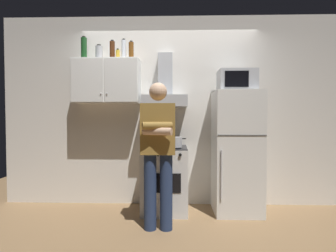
{
  "coord_description": "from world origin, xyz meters",
  "views": [
    {
      "loc": [
        0.1,
        -3.33,
        1.26
      ],
      "look_at": [
        0.0,
        0.0,
        1.15
      ],
      "focal_mm": 28.88,
      "sensor_mm": 36.0,
      "label": 1
    }
  ],
  "objects_px": {
    "range_hood": "(165,93)",
    "bottle_vodka_clear": "(124,50)",
    "upper_cabinet": "(107,82)",
    "person_standing": "(158,149)",
    "microwave": "(237,81)",
    "bottle_wine_green": "(84,48)",
    "cooking_pot": "(175,142)",
    "refrigerator": "(236,152)",
    "bottle_rum_dark": "(112,51)",
    "bottle_beer_brown": "(131,51)",
    "stove_oven": "(165,179)",
    "bottle_canister_steel": "(99,52)",
    "bottle_spice_jar": "(118,55)"
  },
  "relations": [
    {
      "from": "range_hood",
      "to": "bottle_vodka_clear",
      "type": "xyz_separation_m",
      "value": [
        -0.57,
        0.02,
        0.59
      ]
    },
    {
      "from": "upper_cabinet",
      "to": "person_standing",
      "type": "distance_m",
      "value": 1.35
    },
    {
      "from": "microwave",
      "to": "bottle_vodka_clear",
      "type": "height_order",
      "value": "bottle_vodka_clear"
    },
    {
      "from": "bottle_wine_green",
      "to": "bottle_vodka_clear",
      "type": "xyz_separation_m",
      "value": [
        0.54,
        0.05,
        -0.01
      ]
    },
    {
      "from": "upper_cabinet",
      "to": "cooking_pot",
      "type": "xyz_separation_m",
      "value": [
        0.93,
        -0.24,
        -0.81
      ]
    },
    {
      "from": "microwave",
      "to": "bottle_vodka_clear",
      "type": "distance_m",
      "value": 1.59
    },
    {
      "from": "person_standing",
      "to": "refrigerator",
      "type": "bearing_deg",
      "value": 31.23
    },
    {
      "from": "bottle_rum_dark",
      "to": "bottle_beer_brown",
      "type": "bearing_deg",
      "value": -7.27
    },
    {
      "from": "cooking_pot",
      "to": "refrigerator",
      "type": "bearing_deg",
      "value": 8.32
    },
    {
      "from": "bottle_rum_dark",
      "to": "upper_cabinet",
      "type": "bearing_deg",
      "value": -157.86
    },
    {
      "from": "stove_oven",
      "to": "cooking_pot",
      "type": "bearing_deg",
      "value": -42.49
    },
    {
      "from": "cooking_pot",
      "to": "bottle_canister_steel",
      "type": "distance_m",
      "value": 1.6
    },
    {
      "from": "refrigerator",
      "to": "bottle_wine_green",
      "type": "height_order",
      "value": "bottle_wine_green"
    },
    {
      "from": "bottle_spice_jar",
      "to": "bottle_rum_dark",
      "type": "height_order",
      "value": "bottle_rum_dark"
    },
    {
      "from": "stove_oven",
      "to": "microwave",
      "type": "distance_m",
      "value": 1.62
    },
    {
      "from": "microwave",
      "to": "bottle_canister_steel",
      "type": "xyz_separation_m",
      "value": [
        -1.85,
        0.08,
        0.4
      ]
    },
    {
      "from": "person_standing",
      "to": "bottle_canister_steel",
      "type": "height_order",
      "value": "bottle_canister_steel"
    },
    {
      "from": "refrigerator",
      "to": "range_hood",
      "type": "bearing_deg",
      "value": 172.45
    },
    {
      "from": "microwave",
      "to": "bottle_canister_steel",
      "type": "distance_m",
      "value": 1.9
    },
    {
      "from": "range_hood",
      "to": "person_standing",
      "type": "height_order",
      "value": "range_hood"
    },
    {
      "from": "bottle_beer_brown",
      "to": "range_hood",
      "type": "bearing_deg",
      "value": 1.03
    },
    {
      "from": "refrigerator",
      "to": "bottle_wine_green",
      "type": "relative_size",
      "value": 5.15
    },
    {
      "from": "bottle_rum_dark",
      "to": "bottle_spice_jar",
      "type": "bearing_deg",
      "value": -14.38
    },
    {
      "from": "range_hood",
      "to": "microwave",
      "type": "distance_m",
      "value": 0.97
    },
    {
      "from": "bottle_wine_green",
      "to": "microwave",
      "type": "bearing_deg",
      "value": -2.05
    },
    {
      "from": "bottle_canister_steel",
      "to": "bottle_beer_brown",
      "type": "relative_size",
      "value": 0.78
    },
    {
      "from": "microwave",
      "to": "bottle_beer_brown",
      "type": "height_order",
      "value": "bottle_beer_brown"
    },
    {
      "from": "stove_oven",
      "to": "upper_cabinet",
      "type": "bearing_deg",
      "value": 171.1
    },
    {
      "from": "upper_cabinet",
      "to": "refrigerator",
      "type": "distance_m",
      "value": 2.0
    },
    {
      "from": "bottle_rum_dark",
      "to": "stove_oven",
      "type": "bearing_deg",
      "value": -11.75
    },
    {
      "from": "bottle_rum_dark",
      "to": "refrigerator",
      "type": "bearing_deg",
      "value": -5.15
    },
    {
      "from": "person_standing",
      "to": "bottle_canister_steel",
      "type": "relative_size",
      "value": 8.34
    },
    {
      "from": "microwave",
      "to": "bottle_spice_jar",
      "type": "distance_m",
      "value": 1.65
    },
    {
      "from": "microwave",
      "to": "bottle_canister_steel",
      "type": "bearing_deg",
      "value": 177.66
    },
    {
      "from": "stove_oven",
      "to": "bottle_spice_jar",
      "type": "bearing_deg",
      "value": 168.58
    },
    {
      "from": "upper_cabinet",
      "to": "cooking_pot",
      "type": "relative_size",
      "value": 3.01
    },
    {
      "from": "person_standing",
      "to": "bottle_beer_brown",
      "type": "height_order",
      "value": "bottle_beer_brown"
    },
    {
      "from": "cooking_pot",
      "to": "bottle_beer_brown",
      "type": "xyz_separation_m",
      "value": [
        -0.59,
        0.24,
        1.23
      ]
    },
    {
      "from": "bottle_wine_green",
      "to": "cooking_pot",
      "type": "bearing_deg",
      "value": -9.71
    },
    {
      "from": "microwave",
      "to": "bottle_rum_dark",
      "type": "height_order",
      "value": "bottle_rum_dark"
    },
    {
      "from": "bottle_wine_green",
      "to": "bottle_canister_steel",
      "type": "bearing_deg",
      "value": 0.55
    },
    {
      "from": "range_hood",
      "to": "stove_oven",
      "type": "bearing_deg",
      "value": -90.0
    },
    {
      "from": "microwave",
      "to": "upper_cabinet",
      "type": "bearing_deg",
      "value": 176.52
    },
    {
      "from": "refrigerator",
      "to": "bottle_spice_jar",
      "type": "xyz_separation_m",
      "value": [
        -1.6,
        0.13,
        1.32
      ]
    },
    {
      "from": "bottle_spice_jar",
      "to": "bottle_vodka_clear",
      "type": "relative_size",
      "value": 0.52
    },
    {
      "from": "person_standing",
      "to": "bottle_canister_steel",
      "type": "xyz_separation_m",
      "value": [
        -0.85,
        0.7,
        1.24
      ]
    },
    {
      "from": "microwave",
      "to": "person_standing",
      "type": "xyz_separation_m",
      "value": [
        -1.0,
        -0.62,
        -0.84
      ]
    },
    {
      "from": "stove_oven",
      "to": "refrigerator",
      "type": "bearing_deg",
      "value": 0.04
    },
    {
      "from": "range_hood",
      "to": "bottle_vodka_clear",
      "type": "relative_size",
      "value": 2.62
    },
    {
      "from": "cooking_pot",
      "to": "stove_oven",
      "type": "bearing_deg",
      "value": 137.51
    }
  ]
}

